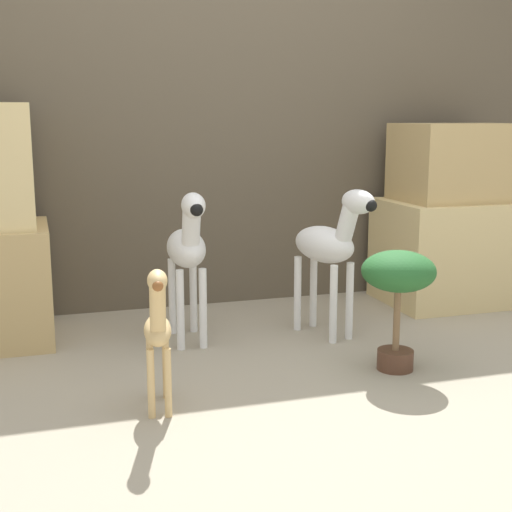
{
  "coord_description": "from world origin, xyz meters",
  "views": [
    {
      "loc": [
        -0.99,
        -2.41,
        1.08
      ],
      "look_at": [
        0.02,
        0.84,
        0.41
      ],
      "focal_mm": 50.0,
      "sensor_mm": 36.0,
      "label": 1
    }
  ],
  "objects_px": {
    "zebra_right": "(330,243)",
    "giraffe_figurine": "(158,327)",
    "zebra_left": "(188,247)",
    "potted_palm_front": "(398,282)"
  },
  "relations": [
    {
      "from": "zebra_left",
      "to": "giraffe_figurine",
      "type": "bearing_deg",
      "value": -109.64
    },
    {
      "from": "potted_palm_front",
      "to": "zebra_left",
      "type": "bearing_deg",
      "value": 141.1
    },
    {
      "from": "zebra_right",
      "to": "zebra_left",
      "type": "height_order",
      "value": "same"
    },
    {
      "from": "zebra_left",
      "to": "giraffe_figurine",
      "type": "height_order",
      "value": "zebra_left"
    },
    {
      "from": "zebra_right",
      "to": "giraffe_figurine",
      "type": "relative_size",
      "value": 1.31
    },
    {
      "from": "potted_palm_front",
      "to": "zebra_right",
      "type": "bearing_deg",
      "value": 99.66
    },
    {
      "from": "zebra_left",
      "to": "potted_palm_front",
      "type": "height_order",
      "value": "zebra_left"
    },
    {
      "from": "zebra_right",
      "to": "giraffe_figurine",
      "type": "distance_m",
      "value": 1.19
    },
    {
      "from": "zebra_right",
      "to": "giraffe_figurine",
      "type": "height_order",
      "value": "zebra_right"
    },
    {
      "from": "zebra_right",
      "to": "potted_palm_front",
      "type": "height_order",
      "value": "zebra_right"
    }
  ]
}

